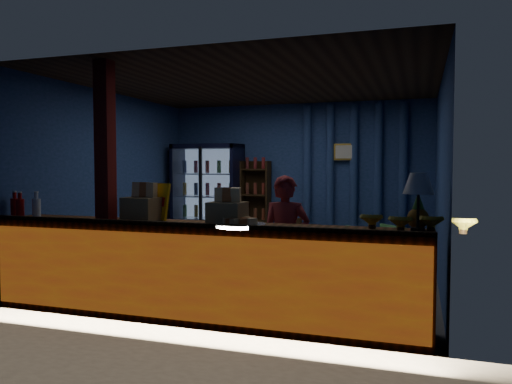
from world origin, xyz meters
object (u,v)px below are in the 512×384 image
at_px(pastry_tray, 239,224).
at_px(green_chair, 376,246).
at_px(shopkeeper, 285,243).
at_px(table_lamp, 418,186).

bearing_deg(pastry_tray, green_chair, 73.31).
bearing_deg(pastry_tray, shopkeeper, 70.14).
bearing_deg(table_lamp, green_chair, 100.61).
relative_size(shopkeeper, table_lamp, 2.80).
bearing_deg(shopkeeper, green_chair, 68.62).
bearing_deg(green_chair, pastry_tray, 33.16).
distance_m(shopkeeper, green_chair, 2.70).
height_order(shopkeeper, pastry_tray, shopkeeper).
height_order(shopkeeper, green_chair, shopkeeper).
relative_size(shopkeeper, green_chair, 2.05).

